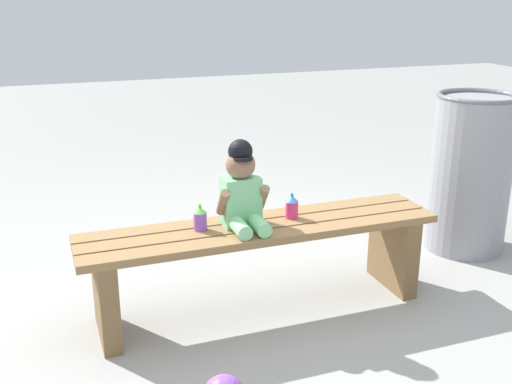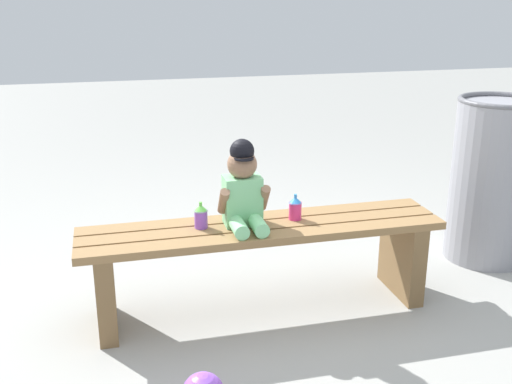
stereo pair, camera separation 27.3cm
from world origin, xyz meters
name	(u,v)px [view 2 (the right image)]	position (x,y,z in m)	size (l,w,h in m)	color
ground_plane	(262,308)	(0.00, 0.00, 0.00)	(16.00, 16.00, 0.00)	#999993
park_bench	(262,251)	(0.00, 0.00, 0.30)	(1.69, 0.36, 0.44)	olive
child_figure	(243,189)	(-0.09, 0.02, 0.61)	(0.23, 0.27, 0.40)	#7FCC8C
sippy_cup_left	(201,216)	(-0.28, 0.03, 0.50)	(0.06, 0.06, 0.12)	#8C4CCC
sippy_cup_right	(295,208)	(0.17, 0.03, 0.50)	(0.06, 0.06, 0.12)	#E5337F
trash_bin	(493,180)	(1.40, 0.28, 0.46)	(0.46, 0.46, 0.92)	gray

